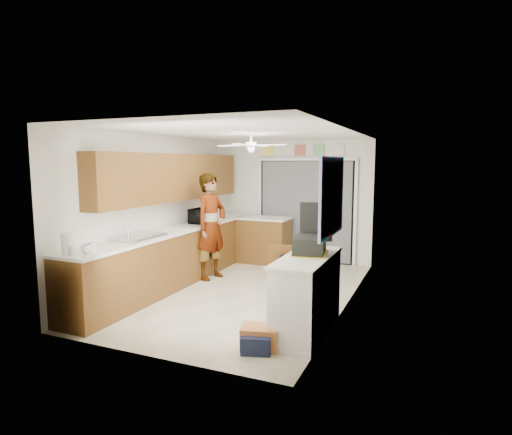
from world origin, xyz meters
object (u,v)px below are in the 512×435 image
(suitcase, at_px, (310,245))
(dog, at_px, (290,264))
(paper_towel_roll, at_px, (67,244))
(cardboard_box, at_px, (260,337))
(man, at_px, (211,226))
(navy_crate, at_px, (256,343))
(microwave, at_px, (202,216))
(cup, at_px, (87,249))

(suitcase, relative_size, dog, 0.77)
(paper_towel_roll, distance_m, cardboard_box, 2.59)
(paper_towel_roll, bearing_deg, man, 80.24)
(paper_towel_roll, height_order, navy_crate, paper_towel_roll)
(cardboard_box, bearing_deg, microwave, 130.43)
(navy_crate, bearing_deg, cardboard_box, 90.00)
(microwave, bearing_deg, paper_towel_roll, 176.65)
(dog, bearing_deg, navy_crate, -70.79)
(suitcase, relative_size, man, 0.26)
(microwave, xyz_separation_m, man, (0.34, -0.28, -0.14))
(microwave, height_order, dog, microwave)
(cup, bearing_deg, paper_towel_roll, -131.54)
(suitcase, xyz_separation_m, dog, (-0.93, 2.05, -0.79))
(cup, distance_m, man, 2.60)
(man, bearing_deg, cup, -175.26)
(cardboard_box, height_order, navy_crate, cardboard_box)
(navy_crate, xyz_separation_m, man, (-1.90, 2.45, 0.84))
(paper_towel_roll, bearing_deg, dog, 61.74)
(suitcase, bearing_deg, paper_towel_roll, -164.61)
(man, bearing_deg, paper_towel_roll, -177.83)
(navy_crate, relative_size, dog, 0.50)
(cup, xyz_separation_m, cardboard_box, (2.23, 0.23, -0.87))
(suitcase, distance_m, cardboard_box, 1.28)
(paper_towel_roll, relative_size, navy_crate, 0.84)
(microwave, relative_size, paper_towel_roll, 1.80)
(cup, relative_size, suitcase, 0.28)
(cup, height_order, cardboard_box, cup)
(microwave, relative_size, cup, 3.53)
(cardboard_box, distance_m, dog, 2.95)
(cup, height_order, paper_towel_roll, paper_towel_roll)
(cardboard_box, xyz_separation_m, man, (-1.90, 2.35, 0.81))
(navy_crate, bearing_deg, cup, -176.59)
(suitcase, distance_m, dog, 2.39)
(microwave, height_order, cup, microwave)
(cup, bearing_deg, suitcase, 22.72)
(paper_towel_roll, relative_size, cardboard_box, 0.68)
(man, bearing_deg, cardboard_box, -129.13)
(navy_crate, bearing_deg, dog, 101.53)
(cardboard_box, bearing_deg, man, 128.93)
(cardboard_box, xyz_separation_m, navy_crate, (0.00, -0.10, -0.03))
(man, bearing_deg, suitcase, -112.41)
(suitcase, bearing_deg, navy_crate, -118.12)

